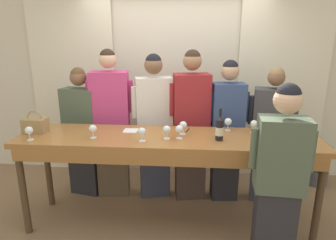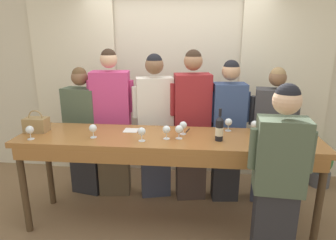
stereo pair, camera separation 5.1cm
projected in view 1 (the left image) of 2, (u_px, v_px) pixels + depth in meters
name	position (u px, v px, depth m)	size (l,w,h in m)	color
ground_plane	(168.00, 223.00, 3.32)	(18.00, 18.00, 0.00)	#846647
wall_back	(175.00, 79.00, 4.25)	(12.00, 0.06, 2.80)	beige
curtain_panel_left	(74.00, 82.00, 4.31)	(1.20, 0.03, 2.69)	#EFE5C6
curtain_panel_right	(282.00, 85.00, 4.09)	(1.20, 0.03, 2.69)	#EFE5C6
tasting_bar	(167.00, 146.00, 3.04)	(3.05, 0.69, 1.02)	#9E6633
wine_bottle	(220.00, 128.00, 2.89)	(0.08, 0.08, 0.32)	black
handbag	(35.00, 125.00, 3.14)	(0.24, 0.15, 0.23)	#997A4C
wine_glass_front_left	(29.00, 131.00, 2.90)	(0.08, 0.08, 0.14)	white
wine_glass_front_mid	(93.00, 129.00, 2.96)	(0.08, 0.08, 0.14)	white
wine_glass_front_right	(228.00, 122.00, 3.19)	(0.08, 0.08, 0.14)	white
wine_glass_center_left	(179.00, 129.00, 2.94)	(0.08, 0.08, 0.14)	white
wine_glass_center_mid	(259.00, 137.00, 2.73)	(0.08, 0.08, 0.14)	white
wine_glass_center_right	(167.00, 130.00, 2.93)	(0.08, 0.08, 0.14)	white
wine_glass_back_left	(254.00, 124.00, 3.11)	(0.08, 0.08, 0.14)	white
wine_glass_back_mid	(183.00, 125.00, 3.07)	(0.08, 0.08, 0.14)	white
wine_glass_back_right	(263.00, 128.00, 2.99)	(0.08, 0.08, 0.14)	white
wine_glass_near_host	(142.00, 132.00, 2.87)	(0.08, 0.08, 0.14)	white
napkin	(131.00, 131.00, 3.20)	(0.15, 0.15, 0.00)	white
pen	(188.00, 130.00, 3.21)	(0.04, 0.12, 0.01)	black
guest_olive_jacket	(83.00, 132.00, 3.75)	(0.56, 0.32, 1.64)	#28282D
guest_pink_top	(111.00, 124.00, 3.69)	(0.57, 0.31, 1.86)	brown
guest_cream_sweater	(154.00, 125.00, 3.65)	(0.54, 0.30, 1.80)	#383D51
guest_striped_shirt	(191.00, 126.00, 3.62)	(0.54, 0.33, 1.85)	#473833
guest_navy_coat	(227.00, 130.00, 3.60)	(0.49, 0.29, 1.74)	#28282D
guest_beige_cap	(270.00, 136.00, 3.58)	(0.56, 0.33, 1.66)	#383D51
host_pouring	(279.00, 180.00, 2.46)	(0.51, 0.28, 1.67)	#28282D
potted_plant	(319.00, 165.00, 4.10)	(0.27, 0.27, 0.57)	#4C4C51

